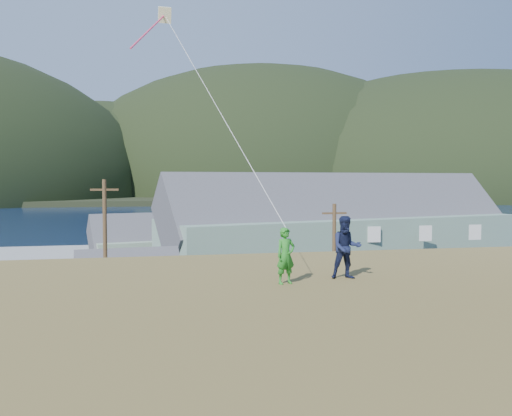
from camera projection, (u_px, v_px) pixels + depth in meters
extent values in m
plane|color=#0A1638|center=(157.00, 352.00, 32.59)|extent=(900.00, 900.00, 0.00)
cube|color=#4C3D19|center=(158.00, 362.00, 30.63)|extent=(110.00, 8.00, 0.10)
cube|color=#28282B|center=(150.00, 292.00, 49.21)|extent=(72.00, 36.00, 0.12)
cube|color=gray|center=(97.00, 255.00, 70.45)|extent=(26.00, 14.00, 0.90)
cube|color=black|center=(139.00, 193.00, 355.18)|extent=(900.00, 320.00, 2.00)
ellipsoid|color=black|center=(103.00, 192.00, 321.74)|extent=(200.00, 180.00, 100.00)
ellipsoid|color=black|center=(263.00, 192.00, 330.25)|extent=(230.00, 207.00, 142.60)
ellipsoid|color=black|center=(453.00, 192.00, 333.06)|extent=(280.00, 252.00, 134.40)
cube|color=slate|center=(343.00, 248.00, 55.65)|extent=(36.75, 18.17, 6.06)
cube|color=#47474C|center=(343.00, 200.00, 55.41)|extent=(37.18, 18.04, 9.85)
cube|color=white|center=(129.00, 297.00, 40.53)|extent=(7.38, 5.66, 2.74)
cube|color=#47474C|center=(129.00, 268.00, 40.42)|extent=(7.88, 5.68, 4.86)
cube|color=gray|center=(146.00, 255.00, 59.69)|extent=(11.90, 8.67, 3.44)
cube|color=#47474C|center=(146.00, 230.00, 59.55)|extent=(12.37, 8.69, 6.34)
cylinder|color=#47331E|center=(105.00, 263.00, 33.21)|extent=(0.24, 0.24, 9.74)
cylinder|color=#47331E|center=(334.00, 268.00, 36.10)|extent=(0.24, 0.24, 8.20)
imported|color=silver|center=(72.00, 275.00, 53.41)|extent=(2.59, 5.44, 1.53)
imported|color=black|center=(100.00, 282.00, 50.28)|extent=(2.48, 4.89, 1.36)
imported|color=black|center=(107.00, 270.00, 56.51)|extent=(1.81, 4.39, 1.49)
imported|color=maroon|center=(13.00, 275.00, 53.75)|extent=(2.67, 5.22, 1.41)
imported|color=navy|center=(147.00, 283.00, 49.33)|extent=(2.14, 4.30, 1.41)
imported|color=#227B21|center=(286.00, 256.00, 14.67)|extent=(0.61, 0.49, 1.46)
imported|color=#151B3A|center=(346.00, 247.00, 15.42)|extent=(0.90, 0.74, 1.70)
cube|color=beige|center=(165.00, 15.00, 20.62)|extent=(0.48, 0.45, 0.60)
cylinder|color=#EF3E68|center=(149.00, 31.00, 19.32)|extent=(0.06, 0.06, 3.31)
cylinder|color=white|center=(215.00, 103.00, 17.62)|extent=(0.02, 0.02, 10.43)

